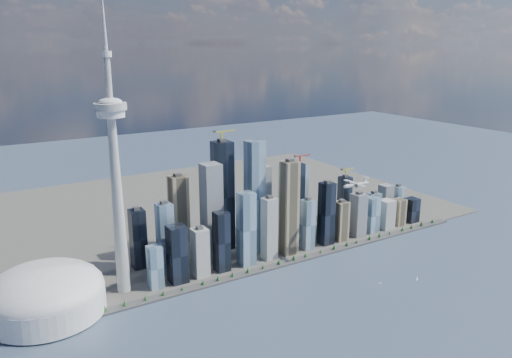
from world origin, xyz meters
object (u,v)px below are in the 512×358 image
dome_stadium (45,294)px  airplane (356,184)px  sailboat_west (417,278)px  sailboat_east (381,282)px  needle_tower (115,173)px

dome_stadium → airplane: 637.02m
dome_stadium → airplane: airplane is taller
dome_stadium → airplane: (613.79, -106.57, 133.05)m
airplane → sailboat_west: 226.38m
sailboat_west → sailboat_east: (-74.24, 27.16, -0.15)m
dome_stadium → airplane: bearing=-9.8°
dome_stadium → sailboat_west: 704.77m
needle_tower → sailboat_west: 624.54m
airplane → dome_stadium: bearing=171.4°
needle_tower → sailboat_east: 552.59m
needle_tower → airplane: size_ratio=7.78×
needle_tower → sailboat_west: needle_tower is taller
sailboat_west → sailboat_east: bearing=149.9°
sailboat_east → sailboat_west: bearing=1.3°
airplane → sailboat_east: bearing=-103.3°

